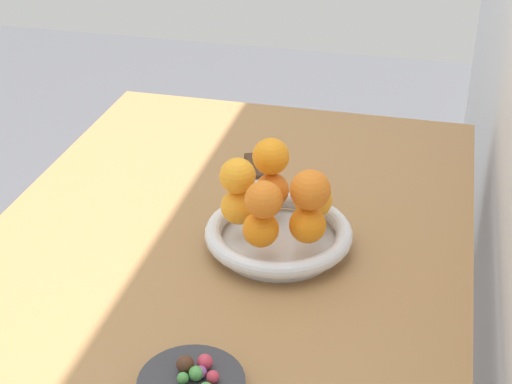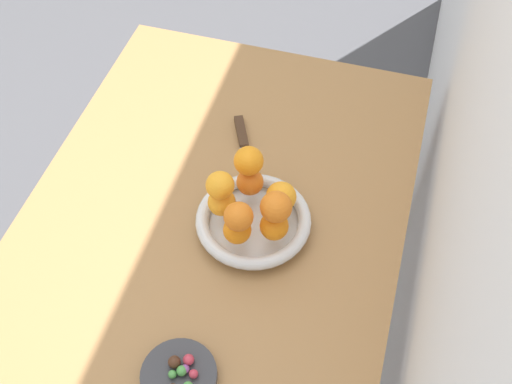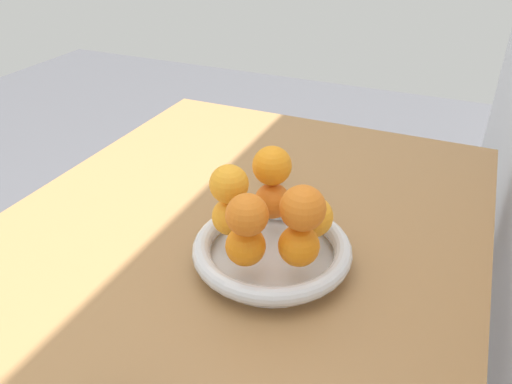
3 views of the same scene
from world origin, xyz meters
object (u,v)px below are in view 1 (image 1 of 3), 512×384
orange_3 (313,200)px  candy_ball_6 (200,372)px  candy_ball_7 (213,377)px  orange_1 (261,229)px  orange_7 (310,190)px  orange_5 (271,156)px  fruit_bowl (279,236)px  orange_2 (308,225)px  candy_ball_5 (185,364)px  candy_ball_4 (196,374)px  candy_ball_1 (183,378)px  knife (261,184)px  orange_0 (238,207)px  orange_4 (272,190)px  orange_8 (238,176)px  candy_ball_0 (205,362)px  dining_table (223,290)px  orange_6 (264,200)px

orange_3 → candy_ball_6: bearing=-10.6°
orange_3 → candy_ball_7: (0.37, -0.05, -0.04)m
orange_1 → orange_7: size_ratio=0.90×
orange_5 → candy_ball_7: (0.39, 0.02, -0.09)m
fruit_bowl → orange_7: size_ratio=3.84×
orange_2 → candy_ball_5: 0.31m
orange_3 → candy_ball_4: (0.37, -0.07, -0.04)m
orange_3 → orange_7: 0.09m
orange_1 → orange_7: (-0.03, 0.07, 0.06)m
candy_ball_1 → orange_5: bearing=178.2°
candy_ball_4 → knife: 0.51m
fruit_bowl → orange_0: bearing=-85.8°
orange_4 → orange_8: orange_8 is taller
knife → candy_ball_0: bearing=5.6°
fruit_bowl → orange_3: orange_3 is taller
fruit_bowl → orange_7: (0.03, 0.05, 0.10)m
orange_5 → orange_3: bearing=70.2°
dining_table → orange_3: 0.21m
orange_2 → candy_ball_0: 0.29m
candy_ball_0 → candy_ball_5: candy_ball_5 is taller
dining_table → candy_ball_6: candy_ball_6 is taller
orange_6 → candy_ball_5: (0.25, -0.04, -0.09)m
orange_1 → candy_ball_0: orange_1 is taller
knife → dining_table: bearing=-4.8°
orange_5 → candy_ball_0: bearing=0.8°
candy_ball_0 → candy_ball_1: 0.04m
orange_3 → orange_4: bearing=-106.9°
orange_4 → candy_ball_4: (0.39, -0.00, -0.04)m
candy_ball_0 → candy_ball_7: size_ratio=1.24×
orange_1 → orange_6: 0.05m
orange_1 → candy_ball_0: 0.25m
orange_0 → candy_ball_7: (0.32, 0.05, -0.04)m
orange_5 → candy_ball_7: orange_5 is taller
orange_2 → candy_ball_0: bearing=-14.5°
fruit_bowl → candy_ball_5: (0.32, -0.04, 0.01)m
orange_6 → candy_ball_4: bearing=-4.0°
dining_table → orange_4: orange_4 is taller
orange_5 → candy_ball_7: bearing=3.0°
orange_8 → candy_ball_1: (0.33, 0.02, -0.09)m
fruit_bowl → orange_0: orange_0 is taller
dining_table → orange_8: bearing=103.1°
dining_table → orange_0: (-0.01, 0.03, 0.16)m
orange_6 → candy_ball_0: bearing=-3.4°
fruit_bowl → orange_8: orange_8 is taller
orange_5 → orange_6: (0.13, 0.02, -0.00)m
candy_ball_0 → knife: size_ratio=0.08×
fruit_bowl → orange_3: size_ratio=3.80×
knife → candy_ball_7: bearing=7.1°
candy_ball_1 → candy_ball_7: (-0.01, 0.03, 0.00)m
orange_4 → candy_ball_1: orange_4 is taller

